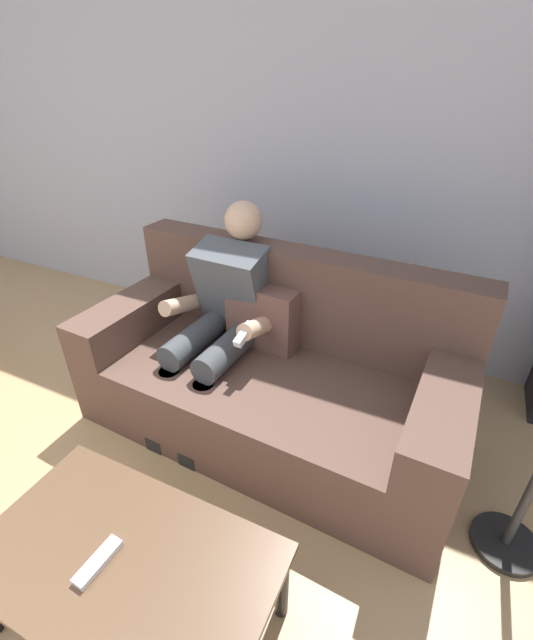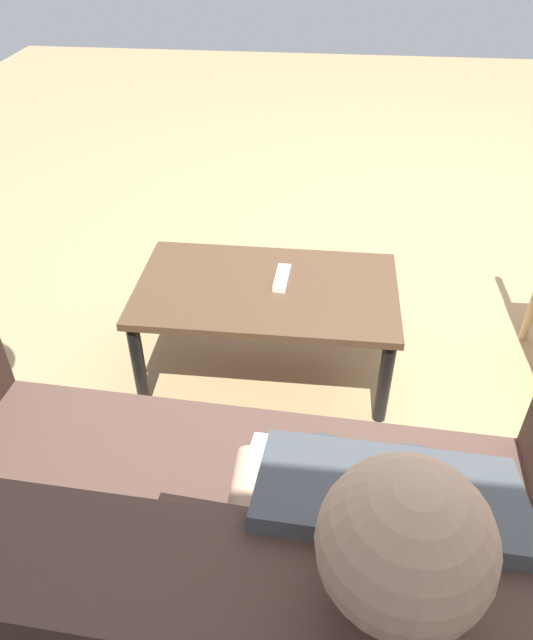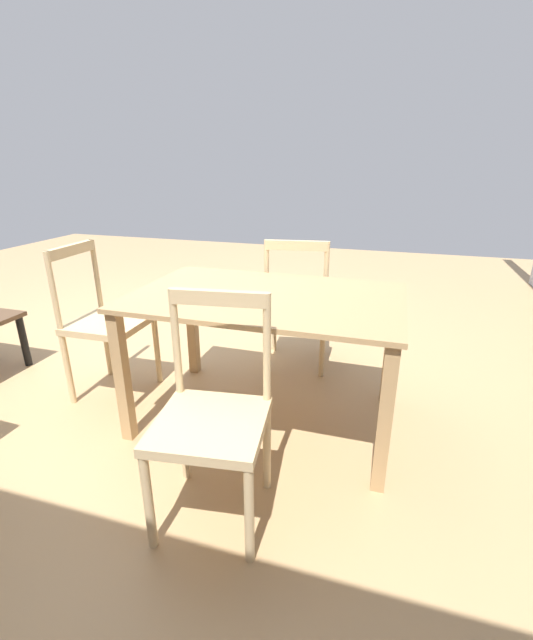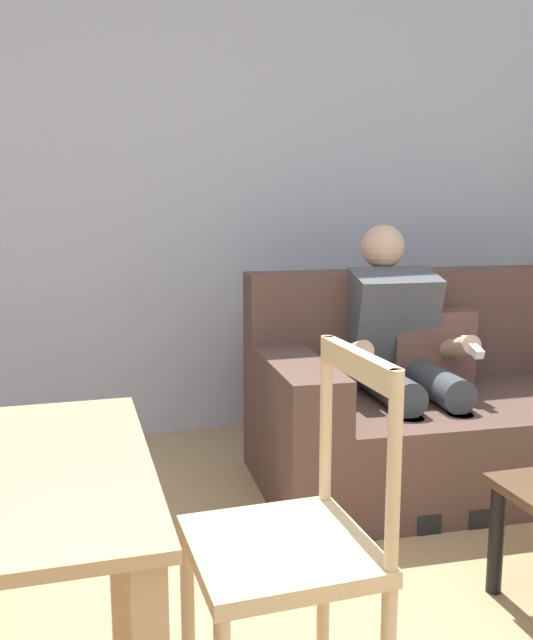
{
  "view_description": "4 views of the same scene",
  "coord_description": "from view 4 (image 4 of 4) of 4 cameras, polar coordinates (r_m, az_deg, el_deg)",
  "views": [
    {
      "loc": [
        1.86,
        0.29,
        1.77
      ],
      "look_at": [
        1.1,
        1.89,
        0.71
      ],
      "focal_mm": 23.56,
      "sensor_mm": 36.0,
      "label": 1
    },
    {
      "loc": [
        0.91,
        2.65,
        1.68
      ],
      "look_at": [
        1.11,
        0.79,
        0.24
      ],
      "focal_mm": 33.28,
      "sensor_mm": 36.0,
      "label": 2
    },
    {
      "loc": [
        -1.81,
        2.65,
        1.39
      ],
      "look_at": [
        -1.2,
        0.67,
        0.6
      ],
      "focal_mm": 23.52,
      "sensor_mm": 36.0,
      "label": 3
    },
    {
      "loc": [
        -0.66,
        -0.79,
        1.28
      ],
      "look_at": [
        -0.05,
        1.34,
        0.9
      ],
      "focal_mm": 38.89,
      "sensor_mm": 36.0,
      "label": 4
    }
  ],
  "objects": [
    {
      "name": "couch",
      "position": [
        3.4,
        16.13,
        -6.75
      ],
      "size": [
        2.03,
        1.01,
        0.95
      ],
      "color": "brown",
      "rests_on": "ground_plane"
    },
    {
      "name": "person_lounging",
      "position": [
        3.22,
        10.93,
        -2.62
      ],
      "size": [
        0.61,
        0.92,
        1.17
      ],
      "color": "#4C5156",
      "rests_on": "ground_plane"
    },
    {
      "name": "dining_chair_facing_couch",
      "position": [
        1.73,
        2.15,
        -18.15
      ],
      "size": [
        0.43,
        0.43,
        0.94
      ],
      "color": "#D1B27F",
      "rests_on": "ground_plane"
    },
    {
      "name": "wall_back",
      "position": [
        3.84,
        -6.2,
        10.31
      ],
      "size": [
        6.98,
        0.12,
        2.64
      ],
      "primitive_type": "cube",
      "color": "#B2B7C6",
      "rests_on": "ground_plane"
    }
  ]
}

